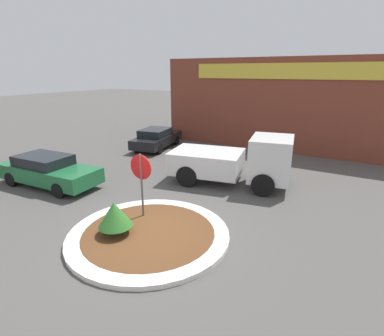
{
  "coord_description": "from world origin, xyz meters",
  "views": [
    {
      "loc": [
        5.23,
        -6.37,
        4.85
      ],
      "look_at": [
        -0.31,
        3.17,
        1.28
      ],
      "focal_mm": 28.0,
      "sensor_mm": 36.0,
      "label": 1
    }
  ],
  "objects": [
    {
      "name": "ground_plane",
      "position": [
        0.0,
        0.0,
        0.0
      ],
      "size": [
        120.0,
        120.0,
        0.0
      ],
      "primitive_type": "plane",
      "color": "#514F4C"
    },
    {
      "name": "traffic_island",
      "position": [
        0.0,
        0.0,
        0.07
      ],
      "size": [
        4.93,
        4.93,
        0.14
      ],
      "color": "silver",
      "rests_on": "ground_plane"
    },
    {
      "name": "stop_sign",
      "position": [
        -0.86,
        0.8,
        1.63
      ],
      "size": [
        0.84,
        0.07,
        2.32
      ],
      "color": "#4C4C51",
      "rests_on": "ground_plane"
    },
    {
      "name": "island_shrub",
      "position": [
        -0.81,
        -0.57,
        0.79
      ],
      "size": [
        1.03,
        1.03,
        1.03
      ],
      "color": "brown",
      "rests_on": "traffic_island"
    },
    {
      "name": "utility_truck",
      "position": [
        0.55,
        5.59,
        1.08
      ],
      "size": [
        5.59,
        3.19,
        2.23
      ],
      "rotation": [
        0.0,
        0.0,
        0.19
      ],
      "color": "silver",
      "rests_on": "ground_plane"
    },
    {
      "name": "storefront_building",
      "position": [
        0.54,
        15.1,
        2.84
      ],
      "size": [
        15.66,
        6.07,
        5.67
      ],
      "color": "brown",
      "rests_on": "ground_plane"
    },
    {
      "name": "parked_sedan_green",
      "position": [
        -6.53,
        1.24,
        0.7
      ],
      "size": [
        4.88,
        2.08,
        1.36
      ],
      "rotation": [
        0.0,
        0.0,
        0.07
      ],
      "color": "#1E6638",
      "rests_on": "ground_plane"
    },
    {
      "name": "parked_sedan_black",
      "position": [
        -6.45,
        9.12,
        0.67
      ],
      "size": [
        2.5,
        4.51,
        1.31
      ],
      "rotation": [
        0.0,
        0.0,
        1.75
      ],
      "color": "black",
      "rests_on": "ground_plane"
    }
  ]
}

